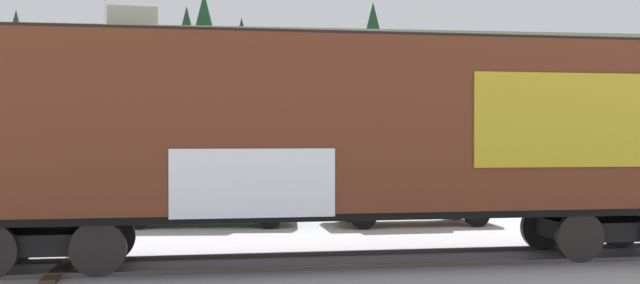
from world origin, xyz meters
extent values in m
plane|color=#B2B5BC|center=(0.00, 0.00, 0.00)|extent=(260.00, 260.00, 0.00)
cube|color=#4C4742|center=(-1.39, -0.72, 0.04)|extent=(59.96, 2.41, 0.08)
cube|color=#4C4742|center=(-1.45, 0.72, 0.04)|extent=(59.96, 2.41, 0.08)
cube|color=#423323|center=(-6.35, -0.19, 0.04)|extent=(0.34, 2.51, 0.07)
cube|color=#5B2B19|center=(-1.42, 0.00, 2.51)|extent=(16.02, 3.50, 2.93)
cube|color=#2D2823|center=(-1.42, 0.00, 4.09)|extent=(15.13, 0.98, 0.24)
cube|color=#B2931E|center=(2.31, -1.32, 2.58)|extent=(3.50, 0.16, 1.61)
cube|color=silver|center=(-3.12, -1.53, 1.56)|extent=(2.63, 0.13, 1.10)
cube|color=black|center=(-1.42, 0.00, 0.94)|extent=(15.65, 2.19, 0.20)
cube|color=black|center=(-6.51, -0.20, 0.51)|extent=(2.15, 1.38, 0.36)
cylinder|color=black|center=(-7.39, 0.49, 0.46)|extent=(0.92, 0.16, 0.92)
cylinder|color=black|center=(-5.64, -0.88, 0.46)|extent=(0.92, 0.16, 0.92)
cylinder|color=black|center=(-5.69, 0.56, 0.46)|extent=(0.92, 0.16, 0.92)
cube|color=black|center=(3.67, 0.20, 0.51)|extent=(2.15, 1.38, 0.36)
cylinder|color=black|center=(2.85, -0.56, 0.46)|extent=(0.92, 0.16, 0.92)
cylinder|color=black|center=(2.79, 0.88, 0.46)|extent=(0.92, 0.16, 0.92)
cylinder|color=black|center=(4.49, 0.95, 0.46)|extent=(0.92, 0.16, 0.92)
cylinder|color=silver|center=(-7.55, 10.64, 3.88)|extent=(0.12, 0.12, 7.76)
cube|color=slate|center=(0.00, 75.90, 6.41)|extent=(132.27, 41.39, 12.83)
cube|color=#9E9384|center=(-14.17, 63.49, 14.27)|extent=(5.96, 4.97, 2.88)
cone|color=#193D23|center=(-6.42, 60.35, 14.94)|extent=(2.11, 2.11, 4.23)
cone|color=#193D23|center=(12.05, 65.03, 15.08)|extent=(2.25, 2.25, 4.51)
cone|color=#193D23|center=(-8.50, 65.39, 14.66)|extent=(1.83, 1.83, 3.67)
cone|color=#193D23|center=(-2.53, 68.25, 14.35)|extent=(1.52, 1.52, 3.03)
cone|color=#193D23|center=(-27.37, 69.17, 14.60)|extent=(1.77, 1.77, 3.54)
cube|color=#1E5933|center=(-4.10, 5.79, 0.69)|extent=(4.90, 2.10, 0.75)
cube|color=#2D333D|center=(-4.18, 5.80, 1.39)|extent=(2.30, 1.72, 0.63)
cylinder|color=black|center=(-2.42, 6.47, 0.32)|extent=(0.66, 0.27, 0.64)
cylinder|color=black|center=(-2.55, 4.85, 0.32)|extent=(0.66, 0.27, 0.64)
cylinder|color=black|center=(-5.65, 6.74, 0.32)|extent=(0.66, 0.27, 0.64)
cylinder|color=black|center=(-5.79, 5.12, 0.32)|extent=(0.66, 0.27, 0.64)
cube|color=#9E8966|center=(1.21, 5.35, 0.62)|extent=(4.42, 1.91, 0.61)
cube|color=#2D333D|center=(1.00, 5.34, 1.25)|extent=(2.24, 1.64, 0.64)
cylinder|color=black|center=(2.65, 6.23, 0.32)|extent=(0.65, 0.25, 0.64)
cylinder|color=black|center=(2.72, 4.59, 0.32)|extent=(0.65, 0.25, 0.64)
cylinder|color=black|center=(-0.30, 6.11, 0.32)|extent=(0.65, 0.25, 0.64)
cylinder|color=black|center=(-0.23, 4.47, 0.32)|extent=(0.65, 0.25, 0.64)
cube|color=silver|center=(7.48, 5.92, 0.68)|extent=(4.72, 2.45, 0.71)
cube|color=#2D333D|center=(7.15, 5.88, 1.34)|extent=(2.34, 1.95, 0.61)
cylinder|color=black|center=(5.84, 6.60, 0.32)|extent=(0.66, 0.30, 0.64)
cylinder|color=black|center=(6.07, 4.84, 0.32)|extent=(0.66, 0.30, 0.64)
camera|label=1|loc=(-3.43, -12.80, 2.30)|focal=39.76mm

